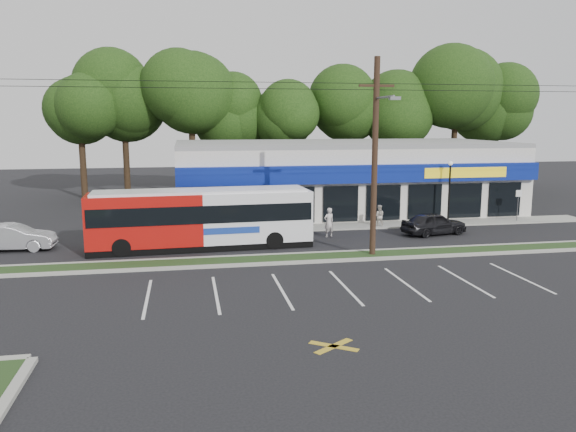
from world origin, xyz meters
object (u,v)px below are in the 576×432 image
Objects in this scene: sign_post at (518,200)px; metrobus at (202,217)px; lamp_post at (450,185)px; utility_pole at (372,151)px; pedestrian_a at (329,222)px; car_silver at (13,237)px; pedestrian_b at (379,216)px; car_dark at (434,223)px.

metrobus is at bearing -169.30° from sign_post.
sign_post is (5.00, -0.23, -1.12)m from lamp_post.
utility_pole is 4.13× the size of metrobus.
pedestrian_a is at bearing -163.34° from lamp_post.
sign_post is at bearing 173.12° from pedestrian_a.
car_silver is at bearing -173.44° from lamp_post.
lamp_post reaches higher than sign_post.
sign_post reaches higher than pedestrian_a.
sign_post is 1.26× the size of pedestrian_a.
lamp_post is 5.13m from sign_post.
pedestrian_a is (-9.00, -2.69, -1.78)m from lamp_post.
metrobus is at bearing -94.79° from car_silver.
utility_pole is 33.80× the size of pedestrian_b.
car_dark is 2.75× the size of pedestrian_b.
utility_pole is 12.29× the size of car_dark.
pedestrian_b reaches higher than car_dark.
car_dark is at bearing 158.95° from pedestrian_a.
car_silver is at bearing 77.86° from car_dark.
pedestrian_a is (-6.51, 0.48, 0.19)m from car_dark.
sign_post is (13.17, 7.65, -3.86)m from utility_pole.
metrobus is at bearing 156.96° from utility_pole.
pedestrian_b is at bearing -80.46° from car_silver.
lamp_post is at bearing 179.78° from pedestrian_a.
pedestrian_b is at bearing 16.60° from metrobus.
pedestrian_a is (7.57, 1.61, -0.82)m from metrobus.
utility_pole reaches higher than lamp_post.
metrobus is 14.17m from car_dark.
pedestrian_a is 4.66m from pedestrian_b.
utility_pole is 19.62m from car_silver.
car_silver is (-18.43, 4.81, -4.70)m from utility_pole.
lamp_post is at bearing 12.07° from metrobus.
car_dark is (5.68, 4.71, -4.72)m from utility_pole.
car_dark is at bearing 147.88° from pedestrian_b.
pedestrian_a is at bearing -170.01° from sign_post.
lamp_post is at bearing -81.18° from car_silver.
pedestrian_b is at bearing -165.97° from pedestrian_a.
metrobus is at bearing 82.70° from car_dark.
metrobus is 12.28m from pedestrian_b.
lamp_post reaches higher than metrobus.
lamp_post is at bearing 43.95° from utility_pole.
pedestrian_b is (-10.00, -0.07, -0.82)m from sign_post.
sign_post is 0.55× the size of car_dark.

